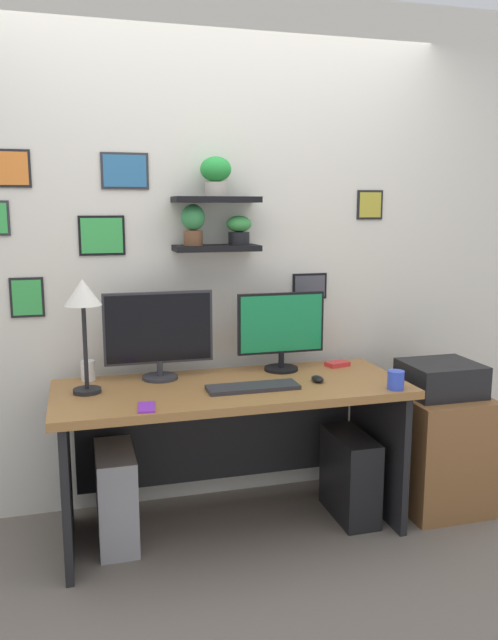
# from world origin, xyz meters

# --- Properties ---
(ground_plane) EXTENTS (8.00, 8.00, 0.00)m
(ground_plane) POSITION_xyz_m (0.00, 0.00, 0.00)
(ground_plane) COLOR #70665B
(back_wall_assembly) EXTENTS (4.40, 0.24, 2.70)m
(back_wall_assembly) POSITION_xyz_m (-0.00, 0.44, 1.36)
(back_wall_assembly) COLOR silver
(back_wall_assembly) RESTS_ON ground
(desk) EXTENTS (1.71, 0.68, 0.75)m
(desk) POSITION_xyz_m (0.00, 0.06, 0.54)
(desk) COLOR #9E6B38
(desk) RESTS_ON ground
(monitor_left) EXTENTS (0.55, 0.18, 0.44)m
(monitor_left) POSITION_xyz_m (-0.32, 0.22, 0.99)
(monitor_left) COLOR #2D2D33
(monitor_left) RESTS_ON desk
(monitor_right) EXTENTS (0.47, 0.18, 0.41)m
(monitor_right) POSITION_xyz_m (0.32, 0.22, 0.97)
(monitor_right) COLOR black
(monitor_right) RESTS_ON desk
(keyboard) EXTENTS (0.44, 0.14, 0.02)m
(keyboard) POSITION_xyz_m (0.08, -0.09, 0.76)
(keyboard) COLOR #2D2D33
(keyboard) RESTS_ON desk
(computer_mouse) EXTENTS (0.06, 0.09, 0.03)m
(computer_mouse) POSITION_xyz_m (0.42, -0.06, 0.77)
(computer_mouse) COLOR black
(computer_mouse) RESTS_ON desk
(desk_lamp) EXTENTS (0.17, 0.17, 0.53)m
(desk_lamp) POSITION_xyz_m (-0.68, 0.06, 1.17)
(desk_lamp) COLOR black
(desk_lamp) RESTS_ON desk
(cell_phone) EXTENTS (0.09, 0.15, 0.01)m
(cell_phone) POSITION_xyz_m (-0.44, -0.25, 0.76)
(cell_phone) COLOR purple
(cell_phone) RESTS_ON desk
(coffee_mug) EXTENTS (0.08, 0.08, 0.09)m
(coffee_mug) POSITION_xyz_m (0.73, -0.27, 0.80)
(coffee_mug) COLOR blue
(coffee_mug) RESTS_ON desk
(pen_cup) EXTENTS (0.07, 0.07, 0.10)m
(pen_cup) POSITION_xyz_m (-0.67, 0.28, 0.80)
(pen_cup) COLOR white
(pen_cup) RESTS_ON desk
(scissors_tray) EXTENTS (0.14, 0.11, 0.02)m
(scissors_tray) POSITION_xyz_m (0.65, 0.21, 0.76)
(scissors_tray) COLOR red
(scissors_tray) RESTS_ON desk
(drawer_cabinet) EXTENTS (0.44, 0.50, 0.63)m
(drawer_cabinet) POSITION_xyz_m (1.13, -0.03, 0.31)
(drawer_cabinet) COLOR brown
(drawer_cabinet) RESTS_ON ground
(printer) EXTENTS (0.38, 0.34, 0.17)m
(printer) POSITION_xyz_m (1.13, -0.03, 0.71)
(printer) COLOR black
(printer) RESTS_ON drawer_cabinet
(computer_tower_left) EXTENTS (0.18, 0.40, 0.46)m
(computer_tower_left) POSITION_xyz_m (-0.57, 0.03, 0.23)
(computer_tower_left) COLOR #99999E
(computer_tower_left) RESTS_ON ground
(computer_tower_right) EXTENTS (0.18, 0.40, 0.44)m
(computer_tower_right) POSITION_xyz_m (0.62, -0.03, 0.22)
(computer_tower_right) COLOR black
(computer_tower_right) RESTS_ON ground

